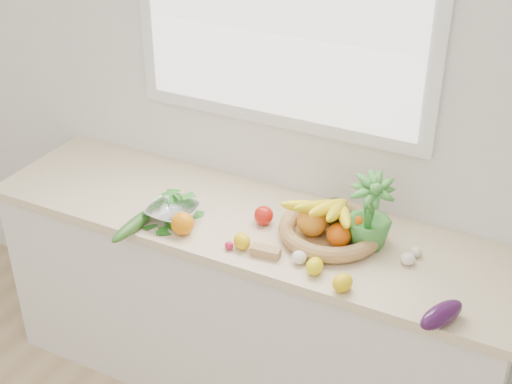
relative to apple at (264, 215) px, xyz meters
The scene contains 18 objects.
back_wall 0.52m from the apple, 104.13° to the left, with size 4.50×0.02×2.70m, color white.
counter_cabinet 0.52m from the apple, behind, with size 2.20×0.58×0.86m, color silver.
countertop 0.10m from the apple, behind, with size 2.24×0.62×0.04m, color beige.
orange_loose 0.33m from the apple, 140.51° to the right, with size 0.09×0.09×0.09m, color orange.
lemon_a 0.38m from the apple, 34.01° to the right, with size 0.06×0.08×0.06m, color yellow.
lemon_b 0.51m from the apple, 30.41° to the right, with size 0.07×0.08×0.07m, color #E2BB0C.
lemon_c 0.19m from the apple, 89.27° to the right, with size 0.06×0.08×0.06m, color #E3B40C.
apple is the anchor object (origin of this frame).
ginger 0.22m from the apple, 61.65° to the right, with size 0.11×0.05×0.04m, color tan.
garlic_a 0.60m from the apple, ahead, with size 0.06×0.06×0.05m, color white.
garlic_b 0.61m from the apple, ahead, with size 0.05×0.05×0.04m, color white.
garlic_c 0.30m from the apple, 36.98° to the right, with size 0.06×0.06×0.05m, color beige.
eggplant 0.84m from the apple, 19.20° to the right, with size 0.07×0.19×0.08m, color #320F38.
cucumber 0.52m from the apple, 147.74° to the right, with size 0.05×0.28×0.05m, color #284F17.
radish 0.22m from the apple, 99.73° to the right, with size 0.03×0.03×0.03m, color #C4183C.
potted_herb 0.43m from the apple, ahead, with size 0.18×0.18×0.31m, color #3B8731.
fruit_basket 0.27m from the apple, ahead, with size 0.49×0.49×0.20m.
colander_with_spinach 0.37m from the apple, 156.90° to the right, with size 0.21×0.21×0.11m.
Camera 1 is at (1.15, -0.22, 2.47)m, focal length 50.00 mm.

